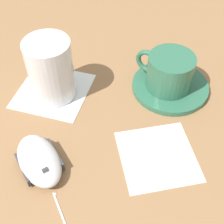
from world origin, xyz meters
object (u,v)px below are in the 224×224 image
saucer (170,86)px  computer_mouse (39,160)px  coffee_cup (169,71)px  drinking_glass (51,70)px

saucer → computer_mouse: size_ratio=1.24×
saucer → coffee_cup: (0.01, 0.00, 0.04)m
saucer → computer_mouse: bearing=54.6°
drinking_glass → saucer: bearing=-159.7°
saucer → drinking_glass: 0.23m
coffee_cup → drinking_glass: 0.22m
saucer → computer_mouse: (0.17, 0.24, 0.01)m
coffee_cup → drinking_glass: size_ratio=0.99×
saucer → coffee_cup: bearing=17.6°
saucer → drinking_glass: bearing=20.3°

